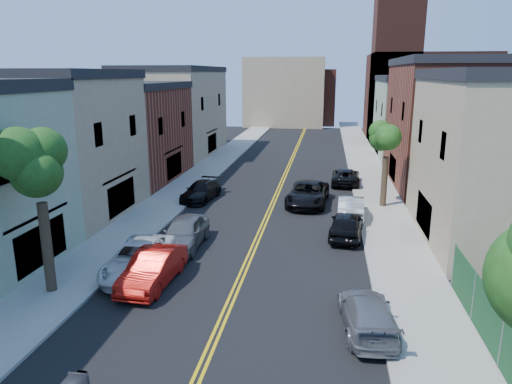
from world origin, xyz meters
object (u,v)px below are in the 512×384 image
at_px(red_sedan, 153,268).
at_px(dark_car_right_far, 346,177).
at_px(grey_car_left, 184,233).
at_px(grey_car_right, 367,314).
at_px(white_pickup, 140,258).
at_px(silver_car_right, 351,207).
at_px(black_car_right, 346,225).
at_px(black_suv_lane, 308,194).
at_px(black_car_left, 201,191).

height_order(red_sedan, dark_car_right_far, red_sedan).
xyz_separation_m(grey_car_left, grey_car_right, (9.30, -7.33, -0.18)).
distance_m(white_pickup, silver_car_right, 14.75).
distance_m(black_car_right, dark_car_right_far, 13.71).
bearing_deg(red_sedan, black_suv_lane, 69.26).
bearing_deg(grey_car_right, black_suv_lane, -85.16).
bearing_deg(black_car_left, red_sedan, -75.81).
bearing_deg(grey_car_right, silver_car_right, -95.00).
bearing_deg(white_pickup, black_suv_lane, 56.98).
xyz_separation_m(white_pickup, grey_car_left, (1.07, 3.74, 0.07)).
height_order(white_pickup, grey_car_left, grey_car_left).
bearing_deg(dark_car_right_far, black_car_left, 34.25).
bearing_deg(grey_car_left, dark_car_right_far, 60.40).
bearing_deg(white_pickup, black_car_right, 29.64).
xyz_separation_m(black_car_left, black_suv_lane, (8.05, -0.10, 0.13)).
bearing_deg(dark_car_right_far, black_car_right, 90.75).
xyz_separation_m(red_sedan, dark_car_right_far, (9.30, 21.41, -0.08)).
bearing_deg(dark_car_right_far, grey_car_left, 63.25).
relative_size(white_pickup, dark_car_right_far, 1.11).
bearing_deg(grey_car_right, dark_car_right_far, -95.00).
relative_size(black_car_left, grey_car_right, 1.05).
distance_m(red_sedan, grey_car_left, 4.80).
bearing_deg(grey_car_left, silver_car_right, 35.62).
bearing_deg(silver_car_right, dark_car_right_far, -87.69).
relative_size(white_pickup, black_car_left, 1.16).
height_order(red_sedan, grey_car_right, red_sedan).
relative_size(white_pickup, silver_car_right, 1.19).
relative_size(white_pickup, black_car_right, 1.22).
distance_m(grey_car_right, dark_car_right_far, 23.94).
height_order(dark_car_right_far, black_suv_lane, black_suv_lane).
bearing_deg(silver_car_right, white_pickup, 47.66).
xyz_separation_m(grey_car_left, black_car_left, (-1.70, 9.80, -0.14)).
xyz_separation_m(dark_car_right_far, black_suv_lane, (-2.95, -6.91, 0.13)).
relative_size(black_car_left, black_car_right, 1.05).
relative_size(grey_car_right, dark_car_right_far, 0.91).
distance_m(grey_car_left, black_car_right, 9.35).
xyz_separation_m(black_car_right, silver_car_right, (0.42, 3.84, -0.01)).
xyz_separation_m(grey_car_right, black_car_right, (-0.42, 10.24, 0.11)).
xyz_separation_m(white_pickup, grey_car_right, (10.37, -3.59, -0.11)).
relative_size(red_sedan, black_car_right, 1.04).
distance_m(red_sedan, white_pickup, 1.50).
height_order(red_sedan, white_pickup, red_sedan).
bearing_deg(dark_car_right_far, black_suv_lane, 69.36).
xyz_separation_m(white_pickup, silver_car_right, (10.37, 10.49, -0.01)).
bearing_deg(black_suv_lane, white_pickup, -114.43).
height_order(black_car_left, grey_car_right, black_car_left).
height_order(grey_car_left, black_car_right, grey_car_left).
bearing_deg(grey_car_right, grey_car_left, -43.23).
xyz_separation_m(red_sedan, white_pickup, (-1.07, 1.06, -0.01)).
bearing_deg(dark_car_right_far, white_pickup, 65.50).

